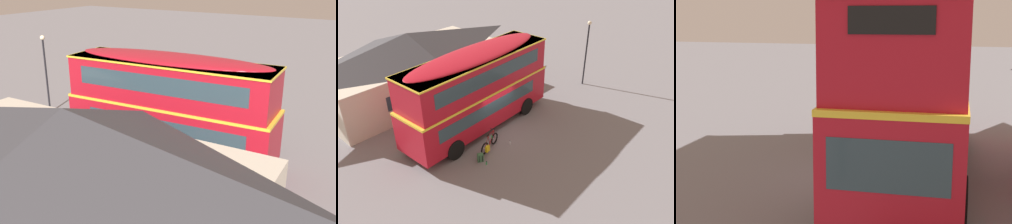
% 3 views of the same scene
% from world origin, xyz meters
% --- Properties ---
extents(ground_plane, '(120.00, 120.00, 0.00)m').
position_xyz_m(ground_plane, '(0.00, 0.00, 0.00)').
color(ground_plane, slate).
extents(double_decker_bus, '(9.88, 3.17, 4.79)m').
position_xyz_m(double_decker_bus, '(-0.43, 0.88, 2.64)').
color(double_decker_bus, black).
rests_on(double_decker_bus, ground).
extents(touring_bicycle, '(1.68, 0.75, 1.00)m').
position_xyz_m(touring_bicycle, '(-1.59, -1.22, 0.37)').
color(touring_bicycle, black).
rests_on(touring_bicycle, ground).
extents(backpack_on_ground, '(0.38, 0.35, 0.50)m').
position_xyz_m(backpack_on_ground, '(-2.62, -1.62, 0.26)').
color(backpack_on_ground, '#386642').
rests_on(backpack_on_ground, ground).
extents(water_bottle_green_metal, '(0.07, 0.07, 0.22)m').
position_xyz_m(water_bottle_green_metal, '(-2.61, -2.06, 0.10)').
color(water_bottle_green_metal, green).
rests_on(water_bottle_green_metal, ground).
extents(water_bottle_clear_plastic, '(0.07, 0.07, 0.24)m').
position_xyz_m(water_bottle_clear_plastic, '(-0.50, -1.72, 0.11)').
color(water_bottle_clear_plastic, silver).
rests_on(water_bottle_clear_plastic, ground).
extents(pub_building, '(13.00, 6.54, 4.34)m').
position_xyz_m(pub_building, '(-0.64, 7.49, 2.22)').
color(pub_building, beige).
rests_on(pub_building, ground).
extents(street_lamp, '(0.28, 0.28, 4.72)m').
position_xyz_m(street_lamp, '(8.91, -0.27, 2.91)').
color(street_lamp, black).
rests_on(street_lamp, ground).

